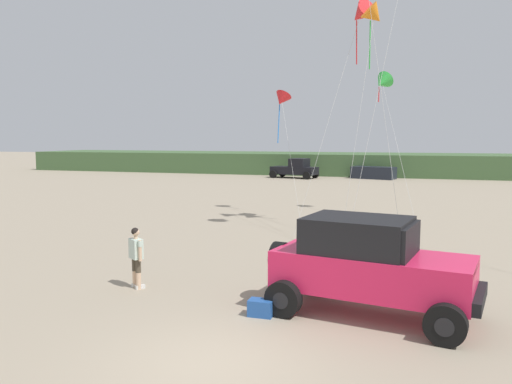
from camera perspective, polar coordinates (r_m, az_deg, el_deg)
The scene contains 11 objects.
ground_plane at distance 9.91m, azimuth -4.67°, elevation -18.28°, with size 220.00×220.00×0.00m, color gray.
dune_ridge at distance 58.11m, azimuth 16.79°, elevation 2.94°, with size 90.00×9.74×2.29m, color #426038.
jeep at distance 12.13m, azimuth 12.44°, elevation -7.82°, with size 5.00×3.10×2.26m.
person_watching at distance 14.35m, azimuth -13.17°, elevation -6.75°, with size 0.53×0.46×1.67m.
cooler_box at distance 12.06m, azimuth 0.55°, elevation -12.75°, with size 0.56×0.36×0.38m, color #23519E.
distant_pickup at distance 51.76m, azimuth 4.40°, elevation 2.59°, with size 4.90×3.28×1.98m.
distant_sedan at distance 52.02m, azimuth 12.91°, elevation 2.10°, with size 4.20×1.70×1.20m, color #1E232D.
kite_pink_ribbon at distance 24.37m, azimuth 11.54°, elevation 18.77°, with size 2.80×4.27×10.19m.
kite_yellow_diamond at distance 23.56m, azimuth 12.99°, elevation 18.53°, with size 1.42×3.71×9.88m.
kite_red_delta at distance 27.72m, azimuth 2.86°, elevation 10.18°, with size 2.78×5.16×6.63m.
kite_orange_streamer at distance 28.24m, azimuth 13.83°, elevation 11.72°, with size 2.71×6.42×7.48m.
Camera 1 is at (3.41, -8.36, 4.09)m, focal length 36.01 mm.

